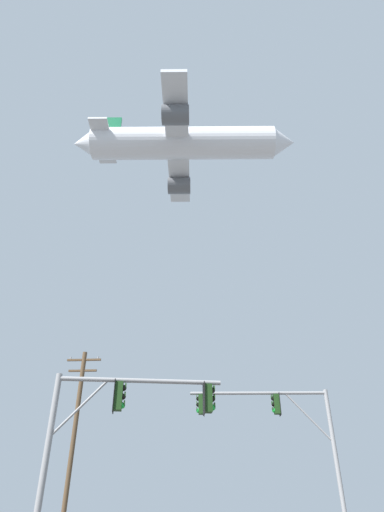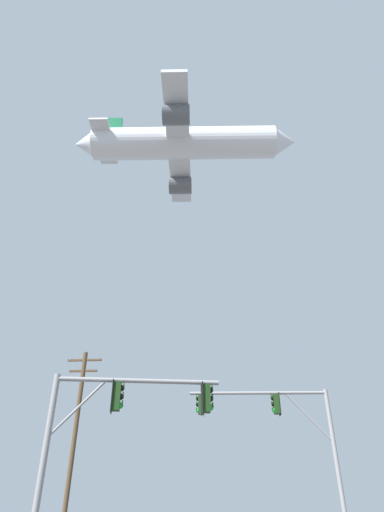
# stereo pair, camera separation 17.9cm
# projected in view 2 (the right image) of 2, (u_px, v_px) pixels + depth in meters

# --- Properties ---
(signal_pole_near) EXTENTS (5.45, 1.11, 5.56)m
(signal_pole_near) POSITION_uv_depth(u_px,v_px,m) (113.00, 419.00, 13.63)
(signal_pole_near) COLOR gray
(signal_pole_near) RESTS_ON ground
(signal_pole_far) EXTENTS (6.68, 0.61, 6.75)m
(signal_pole_far) POSITION_uv_depth(u_px,v_px,m) (283.00, 426.00, 19.89)
(signal_pole_far) COLOR gray
(signal_pole_far) RESTS_ON ground
(utility_pole) EXTENTS (2.20, 0.28, 10.56)m
(utility_pole) POSITION_uv_depth(u_px,v_px,m) (75.00, 434.00, 25.18)
(utility_pole) COLOR brown
(utility_pole) RESTS_ON ground
(airplane) EXTENTS (26.25, 20.28, 7.17)m
(airplane) POSITION_uv_depth(u_px,v_px,m) (184.00, 144.00, 50.36)
(airplane) COLOR white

